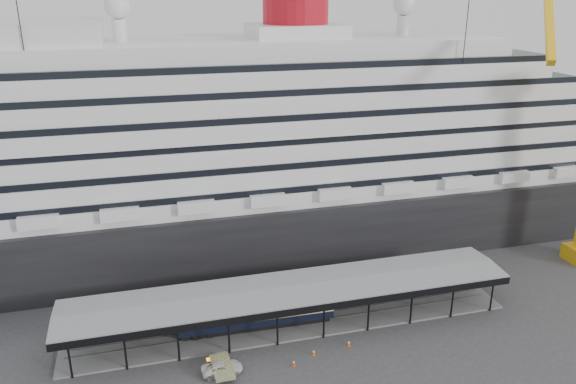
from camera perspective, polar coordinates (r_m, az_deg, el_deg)
ground at (r=69.26m, az=1.53°, el=-15.31°), size 200.00×200.00×0.00m
cruise_ship at (r=90.29m, az=-4.17°, el=6.05°), size 130.00×30.00×43.90m
platform_canopy at (r=71.97m, az=0.38°, el=-11.56°), size 56.00×9.18×5.30m
port_truck at (r=65.17m, az=-6.71°, el=-17.35°), size 4.61×2.23×1.26m
pullman_carriage at (r=71.07m, az=-3.25°, el=-12.06°), size 19.43×3.06×19.01m
traffic_cone_left at (r=67.59m, az=2.63°, el=-15.95°), size 0.38×0.38×0.74m
traffic_cone_mid at (r=65.93m, az=0.58°, el=-16.96°), size 0.43×0.43×0.76m
traffic_cone_right at (r=69.28m, az=6.20°, el=-15.02°), size 0.46×0.46×0.81m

